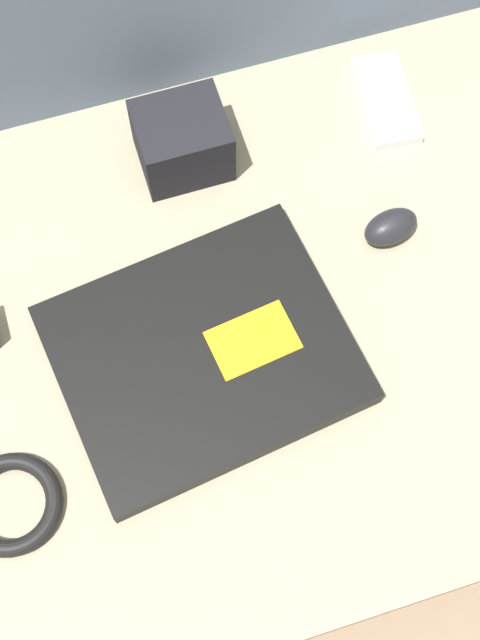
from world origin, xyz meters
The scene contains 7 objects.
ground_plane centered at (0.00, 0.00, 0.00)m, with size 8.00×8.00×0.00m, color #7A6651.
couch_seat centered at (0.00, 0.00, 0.05)m, with size 1.04×0.66×0.11m.
laptop centered at (-0.05, -0.02, 0.12)m, with size 0.33×0.29×0.03m.
computer_mouse centered at (0.20, 0.06, 0.12)m, with size 0.07×0.05×0.04m.
phone_small centered at (0.26, 0.23, 0.11)m, with size 0.07×0.13×0.01m.
camera_pouch centered at (0.00, 0.22, 0.15)m, with size 0.10×0.09×0.08m.
cable_coil centered at (-0.28, -0.12, 0.11)m, with size 0.11×0.11×0.02m.
Camera 1 is at (-0.11, -0.34, 1.02)m, focal length 50.00 mm.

